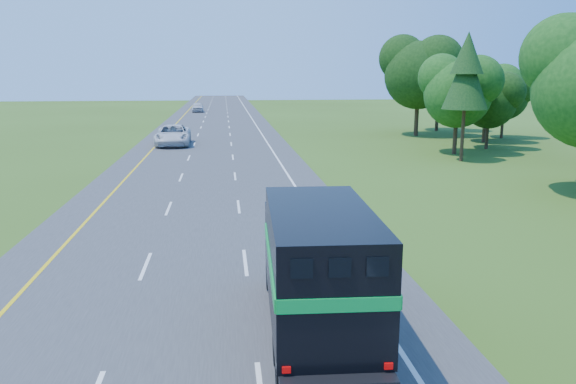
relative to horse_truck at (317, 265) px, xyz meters
name	(u,v)px	position (x,y,z in m)	size (l,w,h in m)	color
road	(212,153)	(-3.53, 36.05, -1.95)	(15.00, 260.00, 0.04)	#38383A
lane_markings	(212,153)	(-3.53, 36.05, -1.93)	(11.15, 260.00, 0.01)	yellow
horse_truck	(317,265)	(0.00, 0.00, 0.00)	(2.87, 8.26, 3.61)	black
white_suv	(173,135)	(-7.37, 41.95, -0.95)	(3.27, 7.10, 1.97)	silver
far_car	(198,107)	(-7.08, 90.26, -1.05)	(2.07, 5.15, 1.76)	silver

